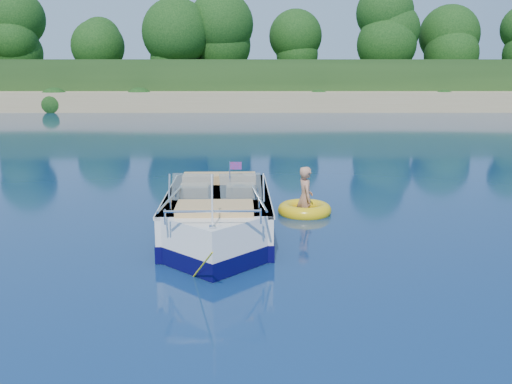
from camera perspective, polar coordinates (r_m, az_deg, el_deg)
The scene contains 6 objects.
ground at distance 10.15m, azimuth -9.43°, elevation -7.34°, with size 160.00×160.00×0.00m, color #091E3F.
shoreline at distance 73.26m, azimuth -1.53°, elevation 10.49°, with size 170.00×59.00×6.00m.
treeline at distance 50.52m, azimuth -2.09°, elevation 14.82°, with size 150.00×7.12×8.19m.
motorboat at distance 11.54m, azimuth -3.85°, elevation -2.79°, with size 2.22×5.92×1.97m.
tow_tube at distance 13.55m, azimuth 4.88°, elevation -1.80°, with size 1.68×1.68×0.34m.
boy at distance 13.57m, azimuth 4.87°, elevation -2.16°, with size 0.58×0.38×1.58m, color tan.
Camera 1 is at (1.61, -9.43, 3.40)m, focal length 40.00 mm.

